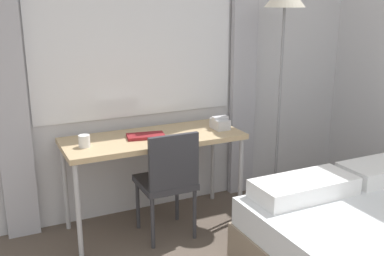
{
  "coord_description": "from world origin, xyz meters",
  "views": [
    {
      "loc": [
        -1.25,
        -0.17,
        1.77
      ],
      "look_at": [
        0.07,
        2.57,
        0.91
      ],
      "focal_mm": 42.0,
      "sensor_mm": 36.0,
      "label": 1
    }
  ],
  "objects": [
    {
      "name": "telephone",
      "position": [
        0.49,
        2.93,
        0.8
      ],
      "size": [
        0.13,
        0.16,
        0.11
      ],
      "color": "silver",
      "rests_on": "desk"
    },
    {
      "name": "standing_lamp",
      "position": [
        1.07,
        2.92,
        1.59
      ],
      "size": [
        0.34,
        0.34,
        1.93
      ],
      "color": "#4C4C51",
      "rests_on": "ground_plane"
    },
    {
      "name": "book",
      "position": [
        -0.14,
        2.97,
        0.77
      ],
      "size": [
        0.31,
        0.2,
        0.02
      ],
      "rotation": [
        0.0,
        0.0,
        -0.19
      ],
      "color": "maroon",
      "rests_on": "desk"
    },
    {
      "name": "desk",
      "position": [
        -0.08,
        2.97,
        0.7
      ],
      "size": [
        1.39,
        0.56,
        0.76
      ],
      "color": "tan",
      "rests_on": "ground_plane"
    },
    {
      "name": "desk_chair",
      "position": [
        -0.05,
        2.74,
        0.49
      ],
      "size": [
        0.4,
        0.4,
        0.86
      ],
      "rotation": [
        0.0,
        0.0,
        -0.01
      ],
      "color": "#333338",
      "rests_on": "ground_plane"
    },
    {
      "name": "mug",
      "position": [
        -0.62,
        2.94,
        0.8
      ],
      "size": [
        0.08,
        0.08,
        0.09
      ],
      "color": "white",
      "rests_on": "desk"
    },
    {
      "name": "wall_back_with_window",
      "position": [
        -0.01,
        3.33,
        1.35
      ],
      "size": [
        5.08,
        0.13,
        2.7
      ],
      "color": "silver",
      "rests_on": "ground_plane"
    }
  ]
}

